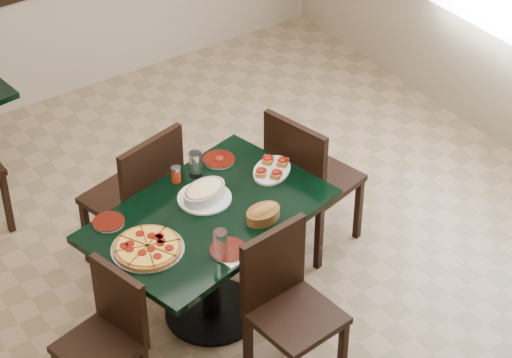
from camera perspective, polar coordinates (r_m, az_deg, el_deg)
floor at (r=5.90m, az=-1.05°, el=-7.41°), size 5.50×5.50×0.00m
main_table at (r=5.49m, az=-2.67°, el=-3.42°), size 1.45×1.11×0.75m
chair_far at (r=5.86m, az=-6.62°, el=-0.85°), size 0.56×0.56×0.99m
chair_near at (r=5.23m, az=1.72°, el=-6.87°), size 0.46×0.46×0.90m
chair_right at (r=5.99m, az=2.90°, el=0.22°), size 0.55×0.55×0.97m
chair_left at (r=5.20m, az=-8.44°, el=-8.62°), size 0.45×0.45×0.80m
pepperoni_pizza at (r=5.16m, az=-6.22°, el=-3.92°), size 0.38×0.38×0.04m
lasagna_casserole at (r=5.45m, az=-2.97°, el=-0.76°), size 0.30×0.30×0.09m
bread_basket at (r=5.31m, az=0.41°, el=-1.97°), size 0.22×0.16×0.09m
bruschetta_platter at (r=5.66m, az=0.91°, el=0.63°), size 0.35×0.33×0.05m
side_plate_near at (r=5.13m, az=-1.57°, el=-4.08°), size 0.20×0.20×0.02m
side_plate_far_r at (r=5.76m, az=-2.13°, el=1.12°), size 0.19×0.19×0.03m
side_plate_far_l at (r=5.36m, az=-8.42°, el=-2.45°), size 0.17×0.17×0.02m
napkin_setting at (r=5.11m, az=-1.34°, el=-4.37°), size 0.16×0.16×0.01m
water_glass_a at (r=5.61m, az=-3.48°, el=0.84°), size 0.07×0.07×0.15m
water_glass_b at (r=5.05m, az=-2.05°, el=-3.74°), size 0.08×0.08×0.16m
pepper_shaker at (r=5.59m, az=-4.60°, el=0.28°), size 0.06×0.06×0.09m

